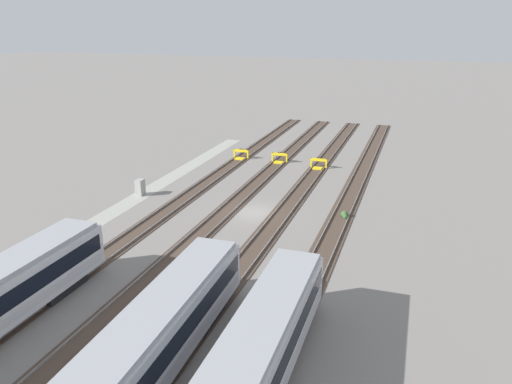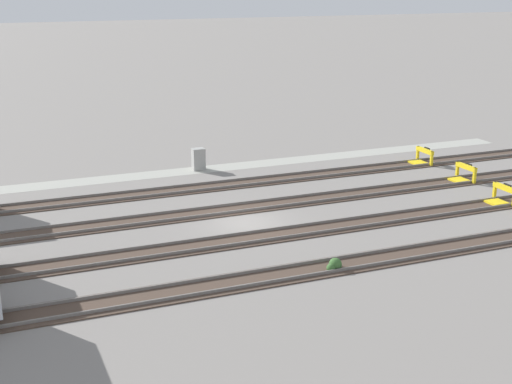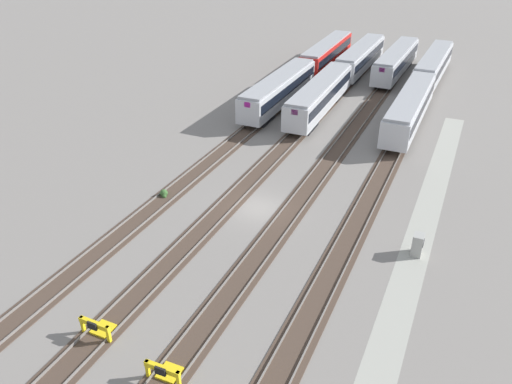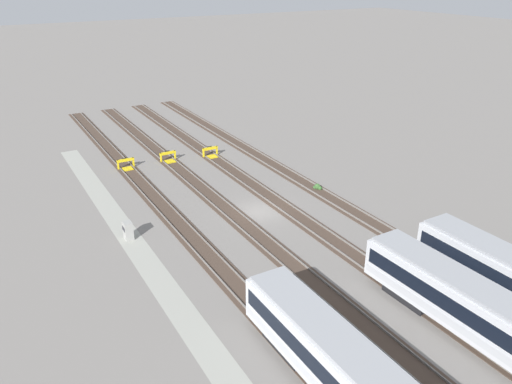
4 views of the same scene
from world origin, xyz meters
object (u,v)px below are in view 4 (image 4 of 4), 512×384
at_px(bumper_stop_near_inner_track, 169,157).
at_px(weed_clump, 318,187).
at_px(bumper_stop_middle_track, 211,153).
at_px(subway_car_back_row_centre, 356,381).
at_px(subway_car_front_row_centre, 486,317).
at_px(bumper_stop_nearest_track, 127,165).
at_px(electrical_cabinet, 128,231).

xyz_separation_m(bumper_stop_near_inner_track, weed_clump, (15.63, 10.54, -0.27)).
bearing_deg(bumper_stop_middle_track, subway_car_back_row_centre, -14.73).
bearing_deg(subway_car_front_row_centre, subway_car_back_row_centre, -90.00).
distance_m(subway_car_back_row_centre, bumper_stop_nearest_track, 40.04).
bearing_deg(weed_clump, bumper_stop_near_inner_track, -145.99).
xyz_separation_m(subway_car_back_row_centre, bumper_stop_near_inner_track, (-39.86, 5.10, -1.53)).
relative_size(subway_car_back_row_centre, bumper_stop_nearest_track, 9.00).
height_order(subway_car_back_row_centre, bumper_stop_nearest_track, subway_car_back_row_centre).
height_order(subway_car_back_row_centre, weed_clump, subway_car_back_row_centre).
height_order(subway_car_front_row_centre, subway_car_back_row_centre, same).
distance_m(bumper_stop_nearest_track, weed_clump, 22.23).
xyz_separation_m(subway_car_back_row_centre, electrical_cabinet, (-23.79, -4.71, -1.24)).
bearing_deg(subway_car_back_row_centre, electrical_cabinet, -168.80).
relative_size(bumper_stop_nearest_track, electrical_cabinet, 1.25).
distance_m(bumper_stop_middle_track, electrical_cabinet, 21.19).
distance_m(subway_car_back_row_centre, electrical_cabinet, 24.29).
distance_m(subway_car_front_row_centre, weed_clump, 24.91).
xyz_separation_m(bumper_stop_nearest_track, bumper_stop_near_inner_track, (0.15, 5.12, 0.00)).
distance_m(bumper_stop_nearest_track, electrical_cabinet, 16.88).
bearing_deg(weed_clump, subway_car_front_row_centre, -12.71).
height_order(bumper_stop_nearest_track, bumper_stop_middle_track, same).
distance_m(bumper_stop_near_inner_track, bumper_stop_middle_track, 5.21).
bearing_deg(subway_car_back_row_centre, bumper_stop_middle_track, 165.27).
xyz_separation_m(bumper_stop_middle_track, weed_clump, (14.60, 5.44, -0.27)).
height_order(bumper_stop_nearest_track, weed_clump, bumper_stop_nearest_track).
xyz_separation_m(bumper_stop_nearest_track, weed_clump, (15.77, 15.66, -0.27)).
height_order(subway_car_front_row_centre, bumper_stop_middle_track, subway_car_front_row_centre).
bearing_deg(bumper_stop_near_inner_track, electrical_cabinet, -31.42).
relative_size(bumper_stop_nearest_track, bumper_stop_near_inner_track, 1.00).
bearing_deg(weed_clump, subway_car_back_row_centre, -32.85).
bearing_deg(bumper_stop_middle_track, subway_car_front_row_centre, -0.04).
xyz_separation_m(subway_car_back_row_centre, bumper_stop_nearest_track, (-40.01, -0.02, -1.53)).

